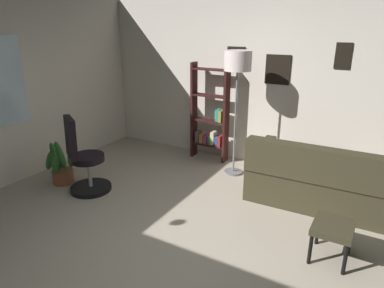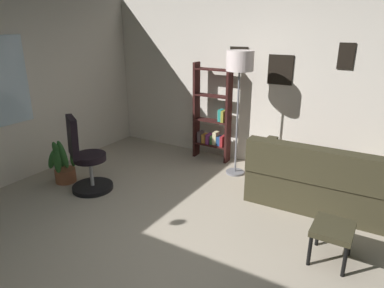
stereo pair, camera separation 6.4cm
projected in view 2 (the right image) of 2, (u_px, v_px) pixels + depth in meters
The scene contains 8 objects.
ground_plane at pixel (197, 265), 3.39m from camera, with size 5.39×6.37×0.10m, color #AEA08D.
wall_right_with_frames at pixel (290, 85), 5.15m from camera, with size 0.12×6.37×2.66m.
couch at pixel (346, 182), 4.35m from camera, with size 1.68×2.08×0.86m.
footstool at pixel (333, 231), 3.28m from camera, with size 0.43×0.37×0.38m.
office_chair at pixel (86, 162), 4.67m from camera, with size 0.59×0.57×1.07m.
bookshelf at pixel (213, 118), 5.70m from camera, with size 0.18×0.64×1.62m.
floor_lamp at pixel (240, 69), 4.82m from camera, with size 0.39×0.39×1.85m.
potted_plant at pixel (63, 166), 4.99m from camera, with size 0.45×0.40×0.63m.
Camera 2 is at (-2.43, -1.40, 2.20)m, focal length 32.10 mm.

